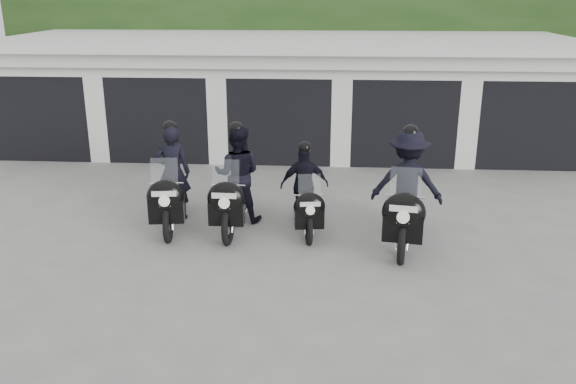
# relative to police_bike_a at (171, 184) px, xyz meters

# --- Properties ---
(ground) EXTENTS (80.00, 80.00, 0.00)m
(ground) POSITION_rel_police_bike_a_xyz_m (1.69, -1.25, -0.80)
(ground) COLOR gray
(ground) RESTS_ON ground
(garage_block) EXTENTS (16.40, 6.80, 2.96)m
(garage_block) POSITION_rel_police_bike_a_xyz_m (1.69, 6.81, 0.63)
(garage_block) COLOR silver
(garage_block) RESTS_ON ground
(background_vegetation) EXTENTS (20.00, 3.90, 5.80)m
(background_vegetation) POSITION_rel_police_bike_a_xyz_m (2.06, 11.67, 1.97)
(background_vegetation) COLOR #1A3513
(background_vegetation) RESTS_ON ground
(police_bike_a) EXTENTS (0.88, 2.30, 2.01)m
(police_bike_a) POSITION_rel_police_bike_a_xyz_m (0.00, 0.00, 0.00)
(police_bike_a) COLOR black
(police_bike_a) RESTS_ON ground
(police_bike_b) EXTENTS (0.92, 2.31, 2.01)m
(police_bike_b) POSITION_rel_police_bike_a_xyz_m (1.22, 0.09, 0.05)
(police_bike_b) COLOR black
(police_bike_b) RESTS_ON ground
(police_bike_c) EXTENTS (0.97, 1.92, 1.67)m
(police_bike_c) POSITION_rel_police_bike_a_xyz_m (2.52, 0.02, -0.09)
(police_bike_c) COLOR black
(police_bike_c) RESTS_ON ground
(police_bike_d) EXTENTS (1.36, 2.42, 2.12)m
(police_bike_d) POSITION_rel_police_bike_a_xyz_m (4.33, -0.43, 0.11)
(police_bike_d) COLOR black
(police_bike_d) RESTS_ON ground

